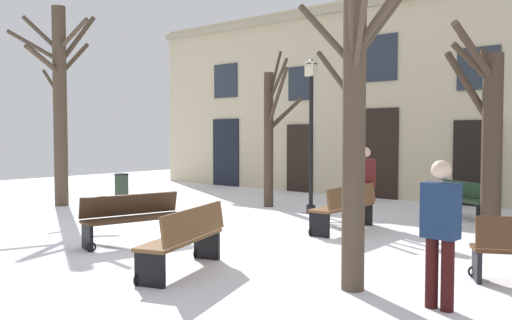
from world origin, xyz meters
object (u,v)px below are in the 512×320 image
object	(u,v)px
tree_right_of_center	(271,131)
bench_near_lamp	(462,199)
bench_near_center_tree	(134,218)
person_by_shop_door	(440,227)
tree_center	(488,127)
bench_back_to_back_right	(345,207)
litter_bin	(122,189)
tree_left_of_center	(355,114)
person_strolling	(365,182)
tree_foreground	(60,96)
streetlamp	(311,119)
bench_facing_shops	(185,239)

from	to	relation	value
tree_right_of_center	bench_near_lamp	world-z (taller)	tree_right_of_center
bench_near_center_tree	person_by_shop_door	size ratio (longest dim) A/B	1.15
tree_center	bench_back_to_back_right	world-z (taller)	tree_center
tree_right_of_center	bench_near_center_tree	world-z (taller)	tree_right_of_center
bench_back_to_back_right	litter_bin	bearing A→B (deg)	-87.09
tree_left_of_center	person_strolling	world-z (taller)	tree_left_of_center
tree_left_of_center	person_by_shop_door	world-z (taller)	tree_left_of_center
tree_foreground	person_strolling	xyz separation A→B (m)	(7.83, 2.50, -2.05)
tree_left_of_center	bench_near_lamp	bearing A→B (deg)	97.88
bench_back_to_back_right	bench_near_center_tree	bearing A→B (deg)	-34.01
streetlamp	bench_near_center_tree	distance (m)	5.38
tree_center	bench_near_lamp	distance (m)	2.41
bench_back_to_back_right	person_by_shop_door	world-z (taller)	person_by_shop_door
streetlamp	litter_bin	world-z (taller)	streetlamp
bench_facing_shops	bench_back_to_back_right	distance (m)	4.23
streetlamp	bench_near_lamp	world-z (taller)	streetlamp
tree_foreground	person_by_shop_door	world-z (taller)	tree_foreground
tree_right_of_center	bench_near_center_tree	bearing A→B (deg)	-78.15
person_strolling	litter_bin	bearing A→B (deg)	-41.44
tree_right_of_center	bench_near_center_tree	xyz separation A→B (m)	(1.12, -5.35, -1.57)
streetlamp	bench_facing_shops	world-z (taller)	streetlamp
tree_foreground	streetlamp	bearing A→B (deg)	27.56
tree_right_of_center	person_by_shop_door	bearing A→B (deg)	-39.42
bench_near_center_tree	streetlamp	bearing A→B (deg)	10.36
tree_foreground	bench_facing_shops	bearing A→B (deg)	-18.92
tree_right_of_center	tree_center	bearing A→B (deg)	-1.01
tree_foreground	bench_facing_shops	world-z (taller)	tree_foreground
tree_left_of_center	litter_bin	xyz separation A→B (m)	(-8.82, 2.99, -1.73)
tree_right_of_center	bench_near_lamp	xyz separation A→B (m)	(4.56, 1.39, -1.59)
streetlamp	person_by_shop_door	bearing A→B (deg)	-44.98
tree_foreground	tree_center	bearing A→B (deg)	18.41
tree_foreground	bench_back_to_back_right	world-z (taller)	tree_foreground
tree_foreground	bench_facing_shops	size ratio (longest dim) A/B	2.93
tree_right_of_center	tree_left_of_center	size ratio (longest dim) A/B	1.02
tree_left_of_center	bench_facing_shops	xyz separation A→B (m)	(-2.22, -0.77, -1.70)
bench_near_center_tree	person_by_shop_door	bearing A→B (deg)	-76.33
person_strolling	tree_left_of_center	bearing A→B (deg)	63.09
tree_foreground	bench_back_to_back_right	size ratio (longest dim) A/B	2.78
tree_foreground	streetlamp	size ratio (longest dim) A/B	1.42
tree_right_of_center	person_by_shop_door	distance (m)	8.61
person_strolling	tree_right_of_center	bearing A→B (deg)	-69.47
tree_center	tree_left_of_center	bearing A→B (deg)	-90.48
bench_back_to_back_right	bench_near_lamp	xyz separation A→B (m)	(1.20, 3.27, -0.05)
tree_right_of_center	tree_center	size ratio (longest dim) A/B	1.05
bench_near_lamp	bench_back_to_back_right	bearing A→B (deg)	-77.30
tree_foreground	bench_near_center_tree	xyz separation A→B (m)	(5.65, -1.90, -2.51)
tree_center	bench_near_lamp	xyz separation A→B (m)	(-0.98, 1.48, -1.64)
bench_facing_shops	person_strolling	xyz separation A→B (m)	(0.03, 5.17, 0.44)
tree_left_of_center	tree_foreground	distance (m)	10.22
bench_near_lamp	bench_facing_shops	bearing A→B (deg)	-66.95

